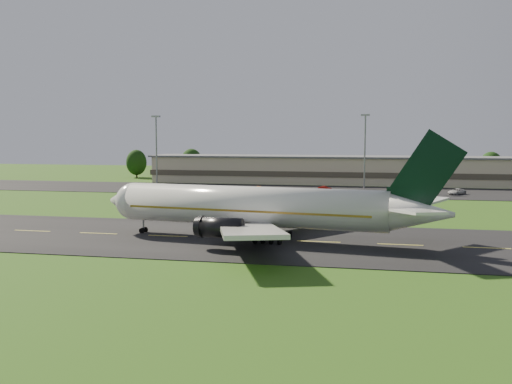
% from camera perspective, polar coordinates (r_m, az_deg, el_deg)
% --- Properties ---
extents(ground, '(360.00, 360.00, 0.00)m').
position_cam_1_polar(ground, '(79.64, 6.27, -5.02)').
color(ground, '#2A4A12').
rests_on(ground, ground).
extents(taxiway, '(220.00, 30.00, 0.10)m').
position_cam_1_polar(taxiway, '(79.63, 6.27, -4.99)').
color(taxiway, black).
rests_on(taxiway, ground).
extents(apron, '(260.00, 30.00, 0.10)m').
position_cam_1_polar(apron, '(150.81, 8.81, 0.07)').
color(apron, black).
rests_on(apron, ground).
extents(airliner, '(51.18, 41.85, 15.57)m').
position_cam_1_polar(airliner, '(80.01, 0.23, -1.56)').
color(airliner, silver).
rests_on(airliner, ground).
extents(terminal, '(145.00, 16.00, 8.40)m').
position_cam_1_polar(terminal, '(174.44, 11.32, 2.09)').
color(terminal, '#C1B594').
rests_on(terminal, ground).
extents(light_mast_west, '(2.40, 1.20, 20.35)m').
position_cam_1_polar(light_mast_west, '(169.70, -9.94, 4.97)').
color(light_mast_west, gray).
rests_on(light_mast_west, ground).
extents(light_mast_centre, '(2.40, 1.20, 20.35)m').
position_cam_1_polar(light_mast_centre, '(157.94, 10.84, 4.90)').
color(light_mast_centre, gray).
rests_on(light_mast_centre, ground).
extents(tree_line, '(196.35, 9.93, 10.14)m').
position_cam_1_polar(tree_line, '(185.42, 17.96, 2.46)').
color(tree_line, black).
rests_on(tree_line, ground).
extents(service_vehicle_a, '(2.83, 4.72, 1.50)m').
position_cam_1_polar(service_vehicle_a, '(147.56, 0.30, 0.33)').
color(service_vehicle_a, orange).
rests_on(service_vehicle_a, apron).
extents(service_vehicle_b, '(3.86, 2.27, 1.20)m').
position_cam_1_polar(service_vehicle_b, '(151.37, 6.90, 0.36)').
color(service_vehicle_b, '#A4110A').
rests_on(service_vehicle_b, apron).
extents(service_vehicle_c, '(5.21, 5.49, 1.44)m').
position_cam_1_polar(service_vehicle_c, '(149.39, 19.44, 0.05)').
color(service_vehicle_c, silver).
rests_on(service_vehicle_c, apron).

